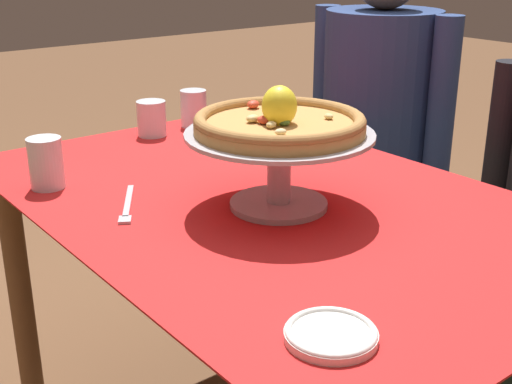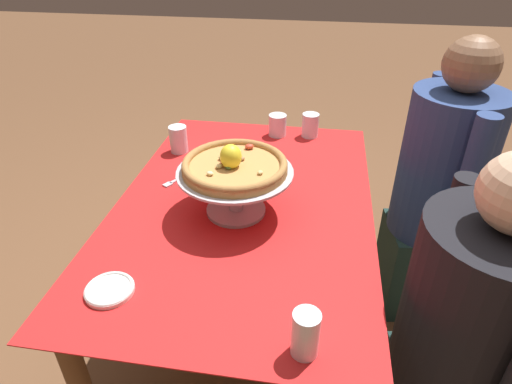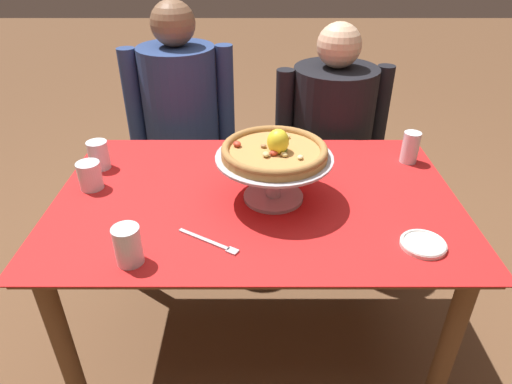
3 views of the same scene
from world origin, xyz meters
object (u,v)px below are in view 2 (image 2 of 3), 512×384
object	(u,v)px
water_glass_side_left	(277,126)
diner_right	(465,340)
water_glass_back_right	(305,336)
water_glass_front_left	(179,141)
dinner_fork	(183,177)
pizza_stand	(235,185)
side_plate	(110,289)
diner_left	(437,195)
water_glass_back_left	(310,127)
pizza	(234,165)

from	to	relation	value
water_glass_side_left	diner_right	size ratio (longest dim) A/B	0.08
water_glass_back_right	water_glass_front_left	bearing A→B (deg)	-147.63
water_glass_back_right	diner_right	distance (m)	0.53
water_glass_back_right	dinner_fork	size ratio (longest dim) A/B	0.65
pizza_stand	side_plate	bearing A→B (deg)	-31.55
side_plate	dinner_fork	size ratio (longest dim) A/B	0.70
water_glass_side_left	diner_right	world-z (taller)	diner_right
water_glass_side_left	dinner_fork	bearing A→B (deg)	-35.33
side_plate	water_glass_front_left	bearing A→B (deg)	-175.35
pizza_stand	water_glass_front_left	world-z (taller)	pizza_stand
water_glass_back_right	diner_left	world-z (taller)	diner_left
water_glass_side_left	water_glass_front_left	bearing A→B (deg)	-59.93
pizza_stand	side_plate	world-z (taller)	pizza_stand
diner_left	water_glass_side_left	bearing A→B (deg)	-107.01
water_glass_side_left	dinner_fork	xyz separation A→B (m)	(0.44, -0.31, -0.04)
pizza_stand	dinner_fork	distance (m)	0.32
water_glass_back_left	water_glass_back_right	bearing A→B (deg)	2.42
water_glass_back_right	side_plate	bearing A→B (deg)	-101.56
pizza_stand	side_plate	xyz separation A→B (m)	(0.42, -0.26, -0.10)
water_glass_front_left	pizza_stand	bearing A→B (deg)	39.03
dinner_fork	diner_left	distance (m)	1.02
pizza	dinner_fork	size ratio (longest dim) A/B	1.82
water_glass_side_left	water_glass_back_right	bearing A→B (deg)	9.63
pizza_stand	pizza	bearing A→B (deg)	-56.19
side_plate	water_glass_back_left	bearing A→B (deg)	156.02
dinner_fork	diner_right	world-z (taller)	diner_right
water_glass_side_left	diner_left	distance (m)	0.73
pizza_stand	pizza	xyz separation A→B (m)	(0.00, -0.00, 0.07)
water_glass_front_left	dinner_fork	world-z (taller)	water_glass_front_left
water_glass_front_left	diner_right	xyz separation A→B (m)	(0.69, 1.02, -0.20)
diner_right	dinner_fork	bearing A→B (deg)	-117.19
side_plate	diner_left	bearing A→B (deg)	129.53
diner_right	diner_left	bearing A→B (deg)	176.06
water_glass_side_left	pizza	bearing A→B (deg)	-6.18
water_glass_front_left	diner_left	xyz separation A→B (m)	(-0.02, 1.07, -0.17)
pizza	pizza_stand	bearing A→B (deg)	123.81
pizza	diner_right	xyz separation A→B (m)	(0.30, 0.70, -0.33)
side_plate	pizza_stand	bearing A→B (deg)	148.45
diner_left	pizza	bearing A→B (deg)	-61.14
pizza	side_plate	xyz separation A→B (m)	(0.42, -0.25, -0.17)
dinner_fork	diner_right	size ratio (longest dim) A/B	0.16
diner_left	water_glass_front_left	bearing A→B (deg)	-89.14
pizza	diner_left	world-z (taller)	diner_left
water_glass_front_left	water_glass_back_right	distance (m)	1.09
diner_left	side_plate	bearing A→B (deg)	-50.47
diner_left	dinner_fork	bearing A→B (deg)	-77.11
dinner_fork	water_glass_back_left	bearing A→B (deg)	134.65
side_plate	water_glass_side_left	bearing A→B (deg)	162.75
pizza_stand	water_glass_back_left	world-z (taller)	pizza_stand
water_glass_side_left	dinner_fork	world-z (taller)	water_glass_side_left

